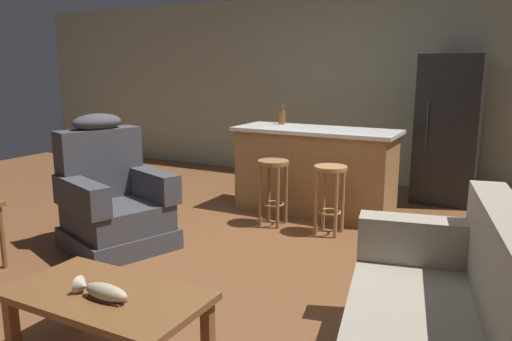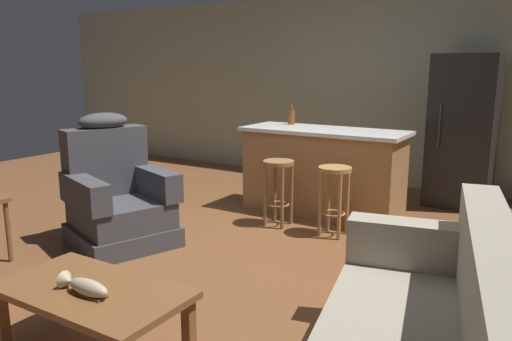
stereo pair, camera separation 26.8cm
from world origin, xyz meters
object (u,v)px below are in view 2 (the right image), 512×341
fish_figurine (84,287)px  kitchen_island (323,171)px  bar_stool_right (334,188)px  coffee_table (92,297)px  bar_stool_left (278,181)px  bottle_tall_green (291,117)px  recliner_near_lamp (117,198)px  refrigerator (463,131)px

fish_figurine → kitchen_island: 3.36m
bar_stool_right → coffee_table: bearing=-96.8°
coffee_table → fish_figurine: (0.03, -0.07, 0.10)m
bar_stool_left → fish_figurine: bearing=-83.1°
bar_stool_left → bottle_tall_green: size_ratio=2.90×
coffee_table → recliner_near_lamp: size_ratio=0.92×
coffee_table → bar_stool_left: size_ratio=1.62×
recliner_near_lamp → bar_stool_right: 2.05m
refrigerator → bottle_tall_green: (-1.73, -1.00, 0.16)m
fish_figurine → bar_stool_left: 2.74m
fish_figurine → kitchen_island: bearing=92.0°
kitchen_island → bar_stool_left: (-0.21, -0.63, -0.01)m
refrigerator → recliner_near_lamp: bearing=-128.6°
bar_stool_left → refrigerator: refrigerator is taller
bar_stool_left → refrigerator: size_ratio=0.39×
fish_figurine → bar_stool_left: bar_stool_left is taller
coffee_table → bar_stool_left: (-0.30, 2.65, 0.11)m
recliner_near_lamp → bar_stool_right: recliner_near_lamp is taller
coffee_table → bar_stool_right: bearing=83.2°
coffee_table → refrigerator: 4.66m
bar_stool_right → recliner_near_lamp: bearing=-142.8°
kitchen_island → fish_figurine: bearing=-88.0°
recliner_near_lamp → fish_figurine: bearing=-27.8°
bottle_tall_green → recliner_near_lamp: bearing=-109.1°
bar_stool_left → kitchen_island: bearing=71.5°
refrigerator → bar_stool_right: bearing=-114.1°
coffee_table → bottle_tall_green: 3.60m
recliner_near_lamp → kitchen_island: recliner_near_lamp is taller
coffee_table → kitchen_island: 3.29m
refrigerator → kitchen_island: bearing=-135.5°
bottle_tall_green → coffee_table: bearing=-80.3°
refrigerator → bar_stool_left: bearing=-128.1°
kitchen_island → refrigerator: 1.76m
bar_stool_right → refrigerator: (0.82, 1.83, 0.41)m
recliner_near_lamp → bar_stool_left: 1.60m
recliner_near_lamp → bottle_tall_green: (0.72, 2.07, 0.62)m
coffee_table → bottle_tall_green: (-0.59, 3.49, 0.68)m
bar_stool_left → recliner_near_lamp: bearing=-129.4°
bar_stool_right → refrigerator: 2.05m
fish_figurine → bar_stool_right: size_ratio=0.50×
recliner_near_lamp → bar_stool_right: bearing=57.2°
kitchen_island → coffee_table: bearing=-88.5°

